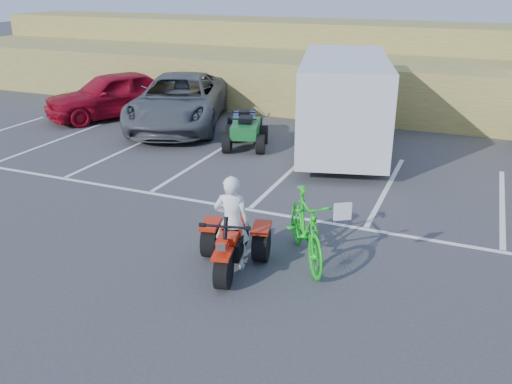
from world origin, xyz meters
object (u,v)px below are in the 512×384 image
at_px(grey_pickup, 179,101).
at_px(red_car, 113,94).
at_px(cargo_trailer, 343,101).
at_px(quad_atv_green, 246,148).
at_px(rider, 232,222).
at_px(quad_atv_blue, 245,137).
at_px(red_trike_atv, 231,270).
at_px(green_dirt_bike, 306,228).

relative_size(grey_pickup, red_car, 1.28).
height_order(cargo_trailer, quad_atv_green, cargo_trailer).
relative_size(cargo_trailer, quad_atv_green, 3.83).
relative_size(rider, cargo_trailer, 0.27).
distance_m(cargo_trailer, quad_atv_green, 3.31).
bearing_deg(quad_atv_blue, red_trike_atv, -90.31).
bearing_deg(red_trike_atv, rider, 90.00).
height_order(green_dirt_bike, quad_atv_green, green_dirt_bike).
xyz_separation_m(red_car, quad_atv_green, (6.32, -1.83, -0.85)).
height_order(rider, red_car, rider).
height_order(green_dirt_bike, grey_pickup, grey_pickup).
distance_m(green_dirt_bike, grey_pickup, 10.75).
relative_size(grey_pickup, cargo_trailer, 0.99).
bearing_deg(green_dirt_bike, cargo_trailer, 66.98).
height_order(green_dirt_bike, quad_atv_blue, green_dirt_bike).
relative_size(rider, grey_pickup, 0.28).
relative_size(rider, quad_atv_green, 1.05).
relative_size(rider, red_car, 0.35).
bearing_deg(quad_atv_blue, grey_pickup, 145.20).
xyz_separation_m(rider, grey_pickup, (-6.12, 8.64, 0.00)).
relative_size(red_car, quad_atv_green, 2.95).
bearing_deg(rider, green_dirt_bike, -160.91).
relative_size(red_car, cargo_trailer, 0.77).
distance_m(rider, red_car, 12.66).
xyz_separation_m(grey_pickup, cargo_trailer, (6.13, -0.79, 0.64)).
xyz_separation_m(rider, quad_atv_blue, (-3.30, 8.03, -0.89)).
distance_m(rider, quad_atv_blue, 8.73).
distance_m(green_dirt_bike, red_car, 13.06).
relative_size(red_trike_atv, quad_atv_blue, 1.10).
bearing_deg(red_trike_atv, quad_atv_green, 98.43).
xyz_separation_m(green_dirt_bike, quad_atv_blue, (-4.47, 7.30, -0.67)).
relative_size(red_trike_atv, rider, 0.97).
bearing_deg(quad_atv_green, rider, -85.23).
xyz_separation_m(grey_pickup, red_car, (-2.99, 0.15, -0.04)).
bearing_deg(quad_atv_blue, quad_atv_green, -86.69).
bearing_deg(red_car, green_dirt_bike, -6.36).
xyz_separation_m(rider, quad_atv_green, (-2.79, 6.96, -0.89)).
relative_size(rider, green_dirt_bike, 0.79).
distance_m(grey_pickup, red_car, 3.00).
bearing_deg(quad_atv_green, green_dirt_bike, -74.66).
xyz_separation_m(rider, green_dirt_bike, (1.16, 0.74, -0.22)).
bearing_deg(grey_pickup, green_dirt_bike, -66.39).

